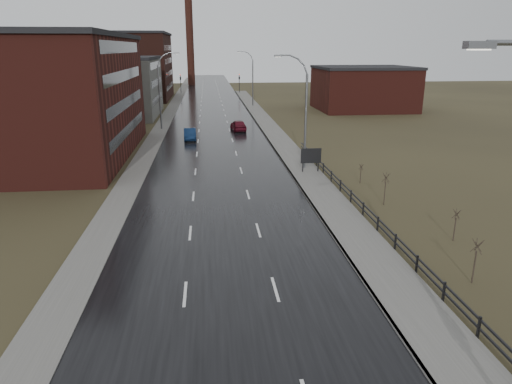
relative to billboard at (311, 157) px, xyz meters
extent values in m
cube|color=black|center=(-9.10, 25.60, -1.68)|extent=(14.00, 300.00, 0.06)
cube|color=#595651|center=(-0.50, 0.60, -1.62)|extent=(3.20, 180.00, 0.18)
cube|color=slate|center=(-2.02, 0.60, -1.62)|extent=(0.16, 180.00, 0.18)
cube|color=#595651|center=(-17.30, 25.60, -1.65)|extent=(2.40, 260.00, 0.12)
cube|color=#471914|center=(-30.10, 10.60, 4.79)|extent=(22.00, 28.00, 13.00)
cube|color=black|center=(-30.10, 10.60, 11.54)|extent=(22.44, 28.56, 0.50)
cube|color=black|center=(-19.12, 10.60, 1.29)|extent=(0.06, 22.40, 1.20)
cube|color=black|center=(-19.12, 10.60, 4.29)|extent=(0.06, 22.40, 1.20)
cube|color=black|center=(-19.12, 10.60, 7.29)|extent=(0.06, 22.40, 1.20)
cube|color=black|center=(-19.12, 10.60, 10.29)|extent=(0.06, 22.40, 1.20)
cube|color=slate|center=(-27.10, 43.60, 3.29)|extent=(16.00, 20.00, 10.00)
cube|color=black|center=(-27.10, 43.60, 8.54)|extent=(16.32, 20.40, 0.50)
cube|color=black|center=(-19.12, 43.60, 1.29)|extent=(0.06, 16.00, 1.20)
cube|color=black|center=(-19.12, 43.60, 4.29)|extent=(0.06, 16.00, 1.20)
cube|color=black|center=(-19.12, 43.60, 7.29)|extent=(0.06, 16.00, 1.20)
cube|color=#331611|center=(-32.10, 73.60, 5.79)|extent=(26.00, 24.00, 15.00)
cube|color=black|center=(-32.10, 73.60, 13.54)|extent=(26.52, 24.48, 0.50)
cube|color=black|center=(-19.12, 73.60, 1.29)|extent=(0.06, 19.20, 1.20)
cube|color=black|center=(-19.12, 73.60, 4.29)|extent=(0.06, 19.20, 1.20)
cube|color=black|center=(-19.12, 73.60, 7.29)|extent=(0.06, 19.20, 1.20)
cube|color=black|center=(-19.12, 73.60, 10.29)|extent=(0.06, 19.20, 1.20)
cube|color=#471914|center=(21.20, 47.60, 2.29)|extent=(18.00, 16.00, 8.00)
cube|color=black|center=(21.20, 47.60, 6.54)|extent=(18.36, 16.32, 0.50)
cylinder|color=#331611|center=(-15.10, 115.60, 13.29)|extent=(2.40, 2.40, 30.00)
cylinder|color=slate|center=(-2.81, -32.40, 10.31)|extent=(1.15, 0.14, 0.14)
cube|color=slate|center=(-3.56, -32.40, 10.26)|extent=(0.70, 0.28, 0.18)
cube|color=silver|center=(-3.56, -32.40, 10.16)|extent=(0.50, 0.20, 0.04)
cylinder|color=slate|center=(-0.30, 1.60, 3.04)|extent=(0.24, 0.24, 9.50)
cylinder|color=slate|center=(-0.47, 1.60, 8.20)|extent=(0.51, 0.14, 0.98)
cylinder|color=slate|center=(-0.94, 1.60, 8.91)|extent=(0.81, 0.14, 0.81)
cylinder|color=slate|center=(-1.66, 1.60, 9.39)|extent=(0.98, 0.14, 0.51)
cylinder|color=slate|center=(-2.50, 1.60, 9.56)|extent=(1.01, 0.14, 0.14)
cube|color=slate|center=(-3.19, 1.60, 9.51)|extent=(0.70, 0.28, 0.18)
cube|color=silver|center=(-3.19, 1.60, 9.41)|extent=(0.50, 0.20, 0.04)
cylinder|color=slate|center=(-17.10, 27.60, 3.04)|extent=(0.24, 0.24, 9.50)
cylinder|color=slate|center=(-16.93, 27.60, 8.20)|extent=(0.51, 0.14, 0.98)
cylinder|color=slate|center=(-16.46, 27.60, 8.91)|extent=(0.81, 0.14, 0.81)
cylinder|color=slate|center=(-15.74, 27.60, 9.39)|extent=(0.98, 0.14, 0.51)
cylinder|color=slate|center=(-14.90, 27.60, 9.56)|extent=(1.01, 0.14, 0.14)
cube|color=slate|center=(-14.21, 27.60, 9.51)|extent=(0.70, 0.28, 0.18)
cube|color=silver|center=(-14.21, 27.60, 9.41)|extent=(0.50, 0.20, 0.04)
cylinder|color=slate|center=(-0.30, 55.60, 3.04)|extent=(0.24, 0.24, 9.50)
cylinder|color=slate|center=(-0.47, 55.60, 8.20)|extent=(0.51, 0.14, 0.98)
cylinder|color=slate|center=(-0.94, 55.60, 8.91)|extent=(0.81, 0.14, 0.81)
cylinder|color=slate|center=(-1.66, 55.60, 9.39)|extent=(0.98, 0.14, 0.51)
cylinder|color=slate|center=(-2.50, 55.60, 9.56)|extent=(1.01, 0.14, 0.14)
cube|color=slate|center=(-3.19, 55.60, 9.51)|extent=(0.70, 0.28, 0.18)
cube|color=silver|center=(-3.19, 55.60, 9.41)|extent=(0.50, 0.20, 0.04)
cube|color=black|center=(1.20, -27.40, -1.16)|extent=(0.10, 0.10, 1.10)
cube|color=black|center=(1.20, -24.40, -1.16)|extent=(0.10, 0.10, 1.10)
cube|color=black|center=(1.20, -21.40, -1.16)|extent=(0.10, 0.10, 1.10)
cube|color=black|center=(1.20, -18.40, -1.16)|extent=(0.10, 0.10, 1.10)
cube|color=black|center=(1.20, -15.40, -1.16)|extent=(0.10, 0.10, 1.10)
cube|color=black|center=(1.20, -12.40, -1.16)|extent=(0.10, 0.10, 1.10)
cube|color=black|center=(1.20, -9.40, -1.16)|extent=(0.10, 0.10, 1.10)
cube|color=black|center=(1.20, -6.40, -1.16)|extent=(0.10, 0.10, 1.10)
cube|color=black|center=(1.20, -3.40, -1.16)|extent=(0.10, 0.10, 1.10)
cube|color=black|center=(1.20, -0.40, -1.16)|extent=(0.10, 0.10, 1.10)
cube|color=black|center=(1.20, 2.60, -1.16)|extent=(0.10, 0.10, 1.10)
cube|color=black|center=(1.20, 5.60, -1.16)|extent=(0.10, 0.10, 1.10)
cube|color=black|center=(1.20, 8.60, -1.16)|extent=(0.10, 0.10, 1.10)
cube|color=black|center=(1.20, -15.90, -0.76)|extent=(0.08, 53.00, 0.10)
cube|color=black|center=(1.20, -15.90, -1.16)|extent=(0.08, 53.00, 0.10)
cylinder|color=#382D23|center=(3.68, -22.74, -0.79)|extent=(0.08, 0.08, 1.84)
cylinder|color=#382D23|center=(3.73, -22.74, 0.41)|extent=(0.04, 0.62, 0.73)
cylinder|color=#382D23|center=(3.70, -22.70, 0.41)|extent=(0.59, 0.23, 0.73)
cylinder|color=#382D23|center=(3.64, -22.72, 0.41)|extent=(0.35, 0.52, 0.74)
cylinder|color=#382D23|center=(3.64, -22.77, 0.41)|extent=(0.35, 0.52, 0.74)
cylinder|color=#382D23|center=(3.70, -22.79, 0.41)|extent=(0.59, 0.23, 0.73)
cylinder|color=#382D23|center=(5.57, -17.33, -0.92)|extent=(0.08, 0.08, 1.57)
cylinder|color=#382D23|center=(5.62, -17.33, 0.11)|extent=(0.04, 0.53, 0.63)
cylinder|color=#382D23|center=(5.59, -17.29, 0.11)|extent=(0.51, 0.20, 0.63)
cylinder|color=#382D23|center=(5.53, -17.30, 0.11)|extent=(0.31, 0.45, 0.64)
cylinder|color=#382D23|center=(5.53, -17.36, 0.11)|extent=(0.31, 0.45, 0.64)
cylinder|color=#382D23|center=(5.59, -17.38, 0.11)|extent=(0.51, 0.20, 0.63)
cylinder|color=#382D23|center=(3.73, -10.02, -0.74)|extent=(0.08, 0.08, 1.93)
cylinder|color=#382D23|center=(3.78, -10.02, 0.52)|extent=(0.04, 0.65, 0.76)
cylinder|color=#382D23|center=(3.74, -9.97, 0.52)|extent=(0.62, 0.24, 0.77)
cylinder|color=#382D23|center=(3.69, -9.99, 0.52)|extent=(0.37, 0.55, 0.78)
cylinder|color=#382D23|center=(3.69, -10.05, 0.52)|extent=(0.37, 0.55, 0.78)
cylinder|color=#382D23|center=(3.74, -10.07, 0.52)|extent=(0.62, 0.24, 0.77)
cylinder|color=#382D23|center=(3.82, -3.90, -1.04)|extent=(0.08, 0.08, 1.34)
cylinder|color=#382D23|center=(3.87, -3.90, -0.16)|extent=(0.04, 0.46, 0.54)
cylinder|color=#382D23|center=(3.83, -3.85, -0.16)|extent=(0.44, 0.18, 0.54)
cylinder|color=#382D23|center=(3.78, -3.87, -0.16)|extent=(0.27, 0.39, 0.55)
cylinder|color=#382D23|center=(3.78, -3.92, -0.16)|extent=(0.27, 0.39, 0.55)
cylinder|color=#382D23|center=(3.83, -3.94, -0.16)|extent=(0.44, 0.18, 0.54)
cube|color=black|center=(-0.77, 0.06, -0.81)|extent=(0.10, 0.10, 1.80)
cube|color=black|center=(0.77, 0.06, -0.81)|extent=(0.10, 0.10, 1.80)
cube|color=silver|center=(0.00, 0.01, 0.09)|extent=(1.93, 0.08, 1.39)
cube|color=black|center=(0.00, -0.04, 0.09)|extent=(2.03, 0.04, 1.49)
cylinder|color=black|center=(-17.10, 85.60, 0.89)|extent=(0.16, 0.16, 5.20)
imported|color=black|center=(-17.10, 85.60, 3.04)|extent=(0.58, 2.73, 1.10)
sphere|color=#FF190C|center=(-17.10, 85.45, 3.34)|extent=(0.18, 0.18, 0.18)
cylinder|color=black|center=(-1.10, 85.60, 0.89)|extent=(0.16, 0.16, 5.20)
imported|color=black|center=(-1.10, 85.60, 3.04)|extent=(0.58, 2.73, 1.10)
sphere|color=#FF190C|center=(-1.10, 85.45, 3.34)|extent=(0.18, 0.18, 0.18)
imported|color=#0D1F41|center=(-12.46, 18.68, -0.95)|extent=(1.77, 4.63, 1.51)
imported|color=#560E1C|center=(-5.48, 25.06, -0.88)|extent=(2.43, 5.00, 1.64)
camera|label=1|loc=(-9.96, -43.04, 10.18)|focal=32.00mm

